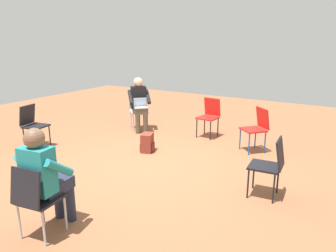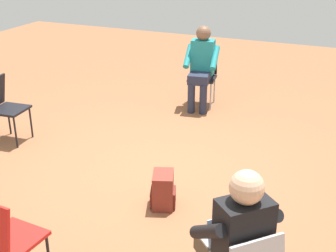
# 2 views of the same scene
# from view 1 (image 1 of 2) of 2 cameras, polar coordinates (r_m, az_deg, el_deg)

# --- Properties ---
(ground_plane) EXTENTS (14.00, 14.00, 0.00)m
(ground_plane) POSITION_cam_1_polar(r_m,az_deg,el_deg) (5.76, -4.22, -6.65)
(ground_plane) COLOR brown
(chair_west) EXTENTS (0.49, 0.45, 0.85)m
(chair_west) POSITION_cam_1_polar(r_m,az_deg,el_deg) (3.84, -22.10, -11.37)
(chair_west) COLOR black
(chair_west) RESTS_ON ground
(chair_north) EXTENTS (0.46, 0.49, 0.85)m
(chair_north) POSITION_cam_1_polar(r_m,az_deg,el_deg) (7.02, -22.50, 0.50)
(chair_north) COLOR black
(chair_north) RESTS_ON ground
(chair_south) EXTENTS (0.43, 0.47, 0.85)m
(chair_south) POSITION_cam_1_polar(r_m,az_deg,el_deg) (4.66, 17.39, -6.18)
(chair_south) COLOR black
(chair_south) RESTS_ON ground
(chair_southeast) EXTENTS (0.59, 0.58, 0.85)m
(chair_southeast) POSITION_cam_1_polar(r_m,az_deg,el_deg) (6.47, 15.19, -0.05)
(chair_southeast) COLOR red
(chair_southeast) RESTS_ON ground
(chair_northeast) EXTENTS (0.58, 0.59, 0.85)m
(chair_northeast) POSITION_cam_1_polar(r_m,az_deg,el_deg) (7.87, -5.20, 3.11)
(chair_northeast) COLOR #B7B7BC
(chair_northeast) RESTS_ON ground
(chair_east) EXTENTS (0.47, 0.43, 0.85)m
(chair_east) POSITION_cam_1_polar(r_m,az_deg,el_deg) (7.25, 7.23, 1.99)
(chair_east) COLOR red
(chair_east) RESTS_ON ground
(person_with_laptop) EXTENTS (0.64, 0.64, 1.24)m
(person_with_laptop) POSITION_cam_1_polar(r_m,az_deg,el_deg) (7.67, -5.02, 4.29)
(person_with_laptop) COLOR #4C4233
(person_with_laptop) RESTS_ON ground
(person_in_teal) EXTENTS (0.55, 0.54, 1.24)m
(person_in_teal) POSITION_cam_1_polar(r_m,az_deg,el_deg) (3.87, -20.66, -7.81)
(person_in_teal) COLOR #23283D
(person_in_teal) RESTS_ON ground
(backpack_near_laptop_user) EXTENTS (0.33, 0.30, 0.36)m
(backpack_near_laptop_user) POSITION_cam_1_polar(r_m,az_deg,el_deg) (6.32, -3.63, -3.10)
(backpack_near_laptop_user) COLOR maroon
(backpack_near_laptop_user) RESTS_ON ground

